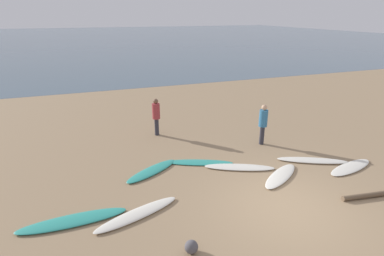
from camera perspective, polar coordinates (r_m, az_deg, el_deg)
name	(u,v)px	position (r m, az deg, el deg)	size (l,w,h in m)	color
ground_plane	(178,109)	(17.31, -2.70, 3.50)	(120.00, 120.00, 0.20)	#997C5B
ocean_water	(102,37)	(71.60, -16.52, 15.91)	(140.00, 100.00, 0.01)	#475B6B
surfboard_0	(73,221)	(8.70, -21.33, -15.79)	(2.70, 0.57, 0.09)	teal
surfboard_1	(137,214)	(8.49, -10.14, -15.51)	(2.44, 0.48, 0.09)	silver
surfboard_2	(152,171)	(10.45, -7.49, -7.91)	(2.12, 0.54, 0.09)	teal
surfboard_3	(199,162)	(10.93, 1.32, -6.44)	(2.41, 0.46, 0.06)	teal
surfboard_4	(239,167)	(10.71, 8.85, -7.24)	(2.40, 0.49, 0.09)	silver
surfboard_5	(281,176)	(10.47, 16.21, -8.57)	(2.00, 0.55, 0.09)	silver
surfboard_6	(312,160)	(11.86, 21.53, -5.64)	(2.49, 0.47, 0.09)	silver
surfboard_7	(351,167)	(11.93, 27.49, -6.52)	(2.10, 0.57, 0.07)	silver
person_0	(156,114)	(13.15, -6.70, 2.62)	(0.33, 0.33, 1.64)	#2D2D38
person_1	(263,121)	(12.45, 13.13, 1.23)	(0.34, 0.34, 1.66)	#2D2D38
driftwood_log	(371,195)	(10.43, 30.38, -10.73)	(0.15, 0.15, 1.83)	brown
beach_rock_near	(191,247)	(7.27, -0.12, -21.31)	(0.31, 0.31, 0.31)	#4F4C51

